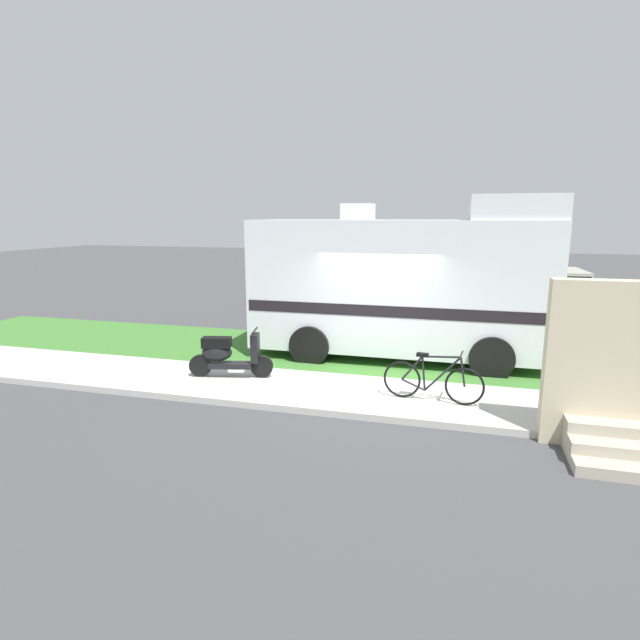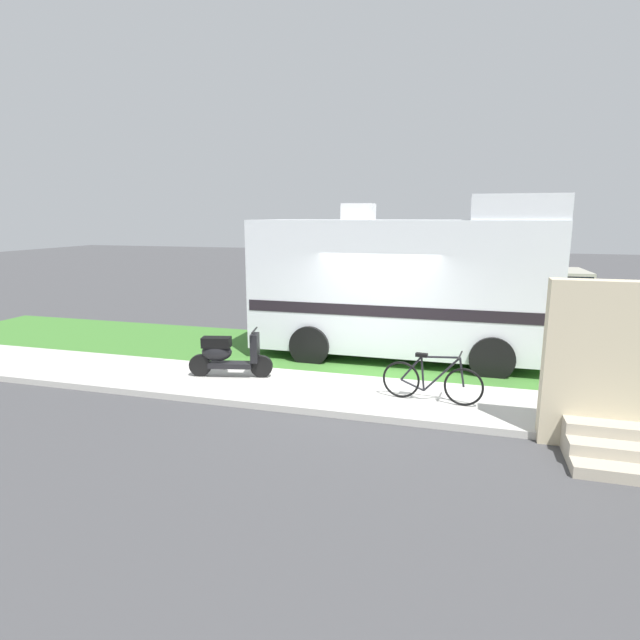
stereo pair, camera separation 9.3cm
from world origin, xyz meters
TOP-DOWN VIEW (x-y plane):
  - ground_plane at (0.00, 0.00)m, footprint 80.00×80.00m
  - sidewalk at (0.00, -1.20)m, footprint 24.00×2.00m
  - grass_strip at (0.00, 1.50)m, footprint 24.00×3.40m
  - motorhome_rv at (0.41, 1.74)m, footprint 6.55×2.60m
  - scooter at (-2.72, -0.99)m, footprint 1.65×0.62m
  - bicycle at (1.26, -1.31)m, footprint 1.71×0.52m
  - pickup_truck_near at (3.06, 6.33)m, footprint 5.19×2.27m
  - porch_steps at (3.85, -2.29)m, footprint 2.00×1.26m
  - bottle_green at (3.07, -1.76)m, footprint 0.08×0.08m
  - bottle_spare at (3.21, -0.93)m, footprint 0.07×0.07m

SIDE VIEW (x-z plane):
  - ground_plane at x=0.00m, z-range 0.00..0.00m
  - grass_strip at x=0.00m, z-range 0.00..0.08m
  - sidewalk at x=0.00m, z-range 0.00..0.12m
  - bottle_green at x=3.07m, z-range 0.10..0.37m
  - bottle_spare at x=3.21m, z-range 0.10..0.40m
  - bicycle at x=1.26m, z-range 0.05..0.93m
  - scooter at x=-2.72m, z-range 0.09..1.06m
  - pickup_truck_near at x=3.06m, z-range 0.07..1.78m
  - porch_steps at x=3.85m, z-range -0.23..2.17m
  - motorhome_rv at x=0.41m, z-range -0.08..3.59m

